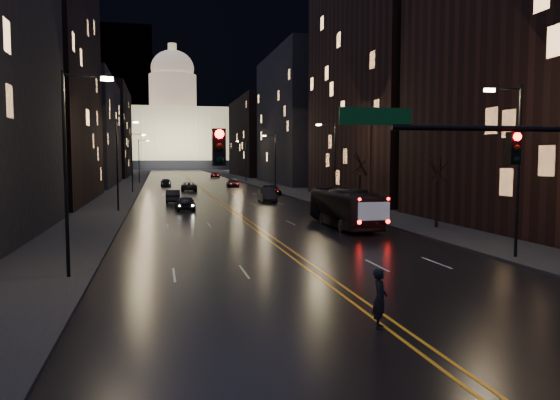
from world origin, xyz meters
TOP-DOWN VIEW (x-y plane):
  - ground at (0.00, 0.00)m, footprint 900.00×900.00m
  - road at (0.00, 130.00)m, footprint 20.00×320.00m
  - sidewalk_left at (-14.00, 130.00)m, footprint 8.00×320.00m
  - sidewalk_right at (14.00, 130.00)m, footprint 8.00×320.00m
  - center_line at (0.00, 130.00)m, footprint 0.62×320.00m
  - building_left_mid at (-21.00, 54.00)m, footprint 12.00×30.00m
  - building_left_far at (-21.00, 92.00)m, footprint 12.00×34.00m
  - building_left_dist at (-21.00, 140.00)m, footprint 12.00×40.00m
  - building_right_near at (21.00, 20.00)m, footprint 12.00×26.00m
  - building_right_tall at (21.00, 50.00)m, footprint 12.00×30.00m
  - building_right_mid at (21.00, 92.00)m, footprint 12.00×34.00m
  - building_right_dist at (21.00, 140.00)m, footprint 12.00×40.00m
  - mountain_ridge at (40.00, 380.00)m, footprint 520.00×60.00m
  - capitol at (0.00, 250.00)m, footprint 90.00×50.00m
  - streetlamp_right_near at (10.81, 10.00)m, footprint 2.13×0.25m
  - streetlamp_left_near at (-10.81, 10.00)m, footprint 2.13×0.25m
  - streetlamp_right_mid at (10.81, 40.00)m, footprint 2.13×0.25m
  - streetlamp_left_mid at (-10.81, 40.00)m, footprint 2.13×0.25m
  - streetlamp_right_far at (10.81, 70.00)m, footprint 2.13×0.25m
  - streetlamp_left_far at (-10.81, 70.00)m, footprint 2.13×0.25m
  - streetlamp_right_dist at (10.81, 100.00)m, footprint 2.13×0.25m
  - streetlamp_left_dist at (-10.81, 100.00)m, footprint 2.13×0.25m
  - tree_right_mid at (13.00, 22.00)m, footprint 2.40×2.40m
  - tree_right_far at (13.00, 38.00)m, footprint 2.40×2.40m
  - bus at (6.65, 24.63)m, footprint 2.56×10.56m
  - oncoming_car_a at (-4.59, 40.14)m, footprint 2.00×4.61m
  - oncoming_car_b at (-5.54, 50.34)m, footprint 1.71×4.70m
  - oncoming_car_c at (-2.50, 72.33)m, footprint 2.55×5.33m
  - oncoming_car_d at (-5.87, 88.32)m, footprint 1.94×4.72m
  - receding_car_a at (5.42, 48.57)m, footprint 1.89×5.02m
  - receding_car_b at (8.16, 59.82)m, footprint 2.48×5.04m
  - receding_car_c at (5.62, 80.96)m, footprint 2.34×5.14m
  - receding_car_d at (7.22, 127.69)m, footprint 2.83×5.29m
  - pedestrian_a at (-0.45, 0.80)m, footprint 0.69×0.81m

SIDE VIEW (x-z plane):
  - ground at x=0.00m, z-range 0.00..0.00m
  - road at x=0.00m, z-range 0.00..0.02m
  - center_line at x=0.00m, z-range 0.02..0.03m
  - sidewalk_left at x=-14.00m, z-range 0.00..0.16m
  - sidewalk_right at x=14.00m, z-range 0.00..0.16m
  - oncoming_car_d at x=-5.87m, z-range 0.00..1.37m
  - receding_car_d at x=7.22m, z-range 0.00..1.41m
  - receding_car_c at x=5.62m, z-range 0.00..1.46m
  - oncoming_car_c at x=-2.50m, z-range 0.00..1.47m
  - oncoming_car_b at x=-5.54m, z-range 0.00..1.54m
  - oncoming_car_a at x=-4.59m, z-range 0.00..1.55m
  - receding_car_a at x=5.42m, z-range 0.00..1.64m
  - receding_car_b at x=8.16m, z-range 0.00..1.66m
  - pedestrian_a at x=-0.45m, z-range 0.00..1.89m
  - bus at x=6.65m, z-range 0.00..2.94m
  - tree_right_mid at x=13.00m, z-range 1.20..7.85m
  - tree_right_far at x=13.00m, z-range 1.20..7.85m
  - streetlamp_right_near at x=10.81m, z-range 0.58..9.58m
  - streetlamp_left_near at x=-10.81m, z-range 0.58..9.58m
  - streetlamp_right_mid at x=10.81m, z-range 0.58..9.58m
  - streetlamp_left_mid at x=-10.81m, z-range 0.58..9.58m
  - streetlamp_right_far at x=10.81m, z-range 0.58..9.58m
  - streetlamp_left_far at x=-10.81m, z-range 0.58..9.58m
  - streetlamp_right_dist at x=10.81m, z-range 0.58..9.58m
  - streetlamp_left_dist at x=-10.81m, z-range 0.58..9.58m
  - building_left_far at x=-21.00m, z-range 0.00..20.00m
  - building_right_dist at x=21.00m, z-range 0.00..22.00m
  - building_left_dist at x=-21.00m, z-range 0.00..24.00m
  - building_right_near at x=21.00m, z-range 0.00..24.00m
  - building_right_mid at x=21.00m, z-range 0.00..26.00m
  - building_left_mid at x=-21.00m, z-range 0.00..28.00m
  - capitol at x=0.00m, z-range -12.10..46.40m
  - building_right_tall at x=21.00m, z-range 0.00..38.00m
  - mountain_ridge at x=40.00m, z-range 0.00..130.00m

